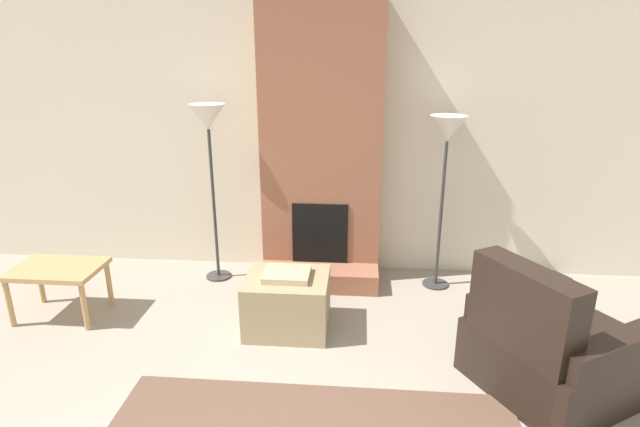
# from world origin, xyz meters

# --- Properties ---
(wall_back) EXTENTS (7.58, 0.06, 2.60)m
(wall_back) POSITION_xyz_m (0.00, 3.39, 1.30)
(wall_back) COLOR beige
(wall_back) RESTS_ON ground_plane
(fireplace) EXTENTS (1.12, 0.66, 2.60)m
(fireplace) POSITION_xyz_m (0.00, 3.17, 1.22)
(fireplace) COLOR #935B42
(fireplace) RESTS_ON ground_plane
(ottoman) EXTENTS (0.65, 0.56, 0.50)m
(ottoman) POSITION_xyz_m (-0.19, 2.12, 0.23)
(ottoman) COLOR #998460
(ottoman) RESTS_ON ground_plane
(armchair) EXTENTS (1.28, 1.26, 0.93)m
(armchair) POSITION_xyz_m (1.64, 1.52, 0.28)
(armchair) COLOR black
(armchair) RESTS_ON ground_plane
(side_table) EXTENTS (0.71, 0.49, 0.45)m
(side_table) POSITION_xyz_m (-2.12, 2.16, 0.39)
(side_table) COLOR tan
(side_table) RESTS_ON ground_plane
(floor_lamp_left) EXTENTS (0.32, 0.32, 1.70)m
(floor_lamp_left) POSITION_xyz_m (-1.01, 3.00, 1.47)
(floor_lamp_left) COLOR #333333
(floor_lamp_left) RESTS_ON ground_plane
(floor_lamp_right) EXTENTS (0.32, 0.32, 1.62)m
(floor_lamp_right) POSITION_xyz_m (1.12, 3.00, 1.40)
(floor_lamp_right) COLOR #333333
(floor_lamp_right) RESTS_ON ground_plane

